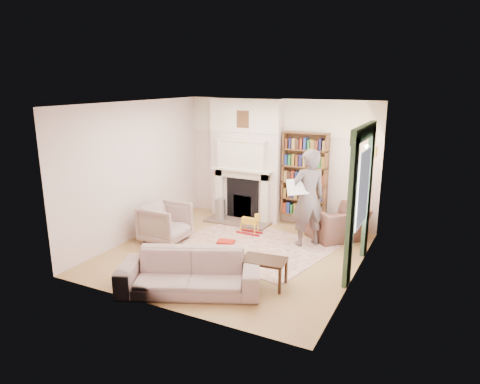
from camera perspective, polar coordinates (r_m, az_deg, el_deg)
The scene contains 25 objects.
floor at distance 8.22m, azimuth -0.79°, elevation -8.17°, with size 4.50×4.50×0.00m, color olive.
ceiling at distance 7.58m, azimuth -0.87°, elevation 11.70°, with size 4.50×4.50×0.00m, color white.
wall_back at distance 9.79m, azimuth 5.28°, elevation 4.09°, with size 4.50×4.50×0.00m, color beige.
wall_front at distance 5.96m, azimuth -10.89°, elevation -3.17°, with size 4.50×4.50×0.00m, color beige.
wall_left at distance 9.02m, azimuth -13.62°, elevation 2.81°, with size 4.50×4.50×0.00m, color beige.
wall_right at distance 7.06m, azimuth 15.58°, elevation -0.60°, with size 4.50×4.50×0.00m, color beige.
fireplace at distance 9.91m, azimuth 0.80°, elevation 4.20°, with size 1.70×0.58×2.80m.
bookcase at distance 9.50m, azimuth 8.61°, elevation 2.27°, with size 1.00×0.24×1.85m, color brown.
window at distance 7.44m, azimuth 16.11°, elevation 0.52°, with size 0.02×0.90×1.30m, color silver.
curtain_left at distance 6.85m, azimuth 14.55°, elevation -2.76°, with size 0.07×0.32×2.40m, color #2C442B.
curtain_right at distance 8.17m, azimuth 16.69°, elevation -0.07°, with size 0.07×0.32×2.40m, color #2C442B.
pelmet at distance 7.28m, azimuth 16.29°, elevation 7.67°, with size 0.09×1.70×0.24m, color #2C442B.
wall_sconce at distance 8.45m, azimuth 16.40°, elevation 5.28°, with size 0.20×0.24×0.24m, color gold, non-canonical shape.
rug at distance 8.58m, azimuth 1.64°, elevation -7.14°, with size 2.81×2.16×0.01m, color beige.
armchair_reading at distance 9.04m, azimuth 12.80°, elevation -4.09°, with size 1.05×0.91×0.68m, color #512F2B.
armchair_left at distance 8.82m, azimuth -9.95°, elevation -4.08°, with size 0.83×0.86×0.78m, color #B5AA95.
sofa at distance 6.78m, azimuth -6.73°, elevation -10.59°, with size 2.17×0.85×0.63m, color #A19785.
man_reading at distance 8.41m, azimuth 9.06°, elevation -0.82°, with size 0.71×0.46×1.94m, color #544643.
newspaper at distance 8.21m, azimuth 7.71°, elevation 0.70°, with size 0.45×0.02×0.31m, color silver.
coffee_table at distance 6.96m, azimuth 3.17°, elevation -10.61°, with size 0.70×0.45×0.45m, color #331B12, non-canonical shape.
paraffin_heater at distance 9.91m, azimuth -2.64°, elevation -2.45°, with size 0.24×0.24×0.55m, color #989BA0.
rocking_horse at distance 9.12m, azimuth 1.27°, elevation -4.20°, with size 0.54×0.22×0.48m, color gold, non-canonical shape.
board_game at distance 8.16m, azimuth -3.43°, elevation -8.19°, with size 0.35×0.35×0.03m, color #D5D54B.
game_box_lid at distance 8.66m, azimuth -1.89°, elevation -6.70°, with size 0.33×0.22×0.06m, color #AD1E13.
comic_annuals at distance 7.75m, azimuth -0.42°, elevation -9.49°, with size 0.71×0.61×0.02m.
Camera 1 is at (3.50, -6.71, 3.21)m, focal length 32.00 mm.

